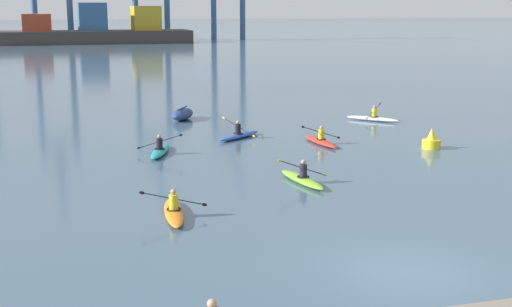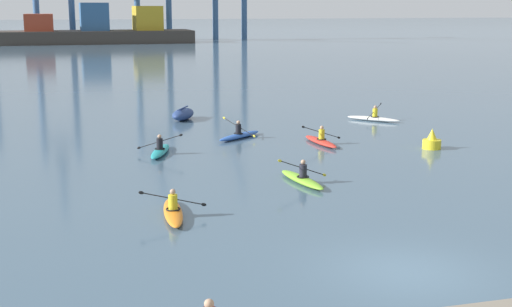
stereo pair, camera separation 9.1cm
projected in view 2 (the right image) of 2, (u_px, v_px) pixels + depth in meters
ground_plane at (407, 273)px, 18.48m from camera, size 800.00×800.00×0.00m
container_barge at (97, 31)px, 135.43m from camera, size 36.80×10.91×7.61m
capsized_dinghy at (183, 114)px, 43.45m from camera, size 2.19×2.81×0.76m
channel_buoy at (432, 141)px, 34.59m from camera, size 0.90×0.90×1.00m
kayak_teal at (160, 150)px, 33.37m from camera, size 2.10×3.41×1.01m
kayak_white at (373, 118)px, 43.09m from camera, size 2.73×2.92×1.02m
kayak_orange at (173, 211)px, 23.44m from camera, size 2.23×3.44×0.95m
kayak_lime at (302, 179)px, 27.88m from camera, size 2.16×3.45×1.07m
kayak_red at (321, 141)px, 35.80m from camera, size 2.19×3.44×1.03m
kayak_blue at (239, 135)px, 37.40m from camera, size 3.01×2.62×1.08m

